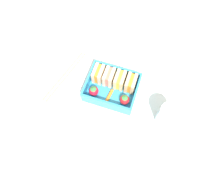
{
  "coord_description": "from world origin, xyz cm",
  "views": [
    {
      "loc": [
        8.95,
        -27.5,
        65.88
      ],
      "look_at": [
        0.0,
        0.0,
        2.7
      ],
      "focal_mm": 35.0,
      "sensor_mm": 36.0,
      "label": 1
    }
  ],
  "objects_px": {
    "sandwich_center": "(120,80)",
    "folded_napkin": "(88,127)",
    "strawberry_left": "(94,91)",
    "drinking_glass": "(168,116)",
    "carrot_stick_far_left": "(110,96)",
    "sandwich_center_right": "(131,83)",
    "sandwich_left": "(98,74)",
    "strawberry_far_left": "(125,100)",
    "sandwich_center_left": "(109,77)",
    "chopstick_pair": "(65,76)"
  },
  "relations": [
    {
      "from": "sandwich_center_left",
      "to": "sandwich_center",
      "type": "xyz_separation_m",
      "value": [
        0.04,
        0.0,
        0.0
      ]
    },
    {
      "from": "chopstick_pair",
      "to": "sandwich_center_right",
      "type": "bearing_deg",
      "value": 6.33
    },
    {
      "from": "sandwich_center",
      "to": "sandwich_center_right",
      "type": "height_order",
      "value": "same"
    },
    {
      "from": "sandwich_left",
      "to": "sandwich_center",
      "type": "bearing_deg",
      "value": 0.0
    },
    {
      "from": "strawberry_far_left",
      "to": "drinking_glass",
      "type": "xyz_separation_m",
      "value": [
        0.14,
        -0.02,
        0.01
      ]
    },
    {
      "from": "sandwich_left",
      "to": "sandwich_center_left",
      "type": "bearing_deg",
      "value": 0.0
    },
    {
      "from": "sandwich_center_left",
      "to": "carrot_stick_far_left",
      "type": "relative_size",
      "value": 1.21
    },
    {
      "from": "sandwich_center_right",
      "to": "carrot_stick_far_left",
      "type": "distance_m",
      "value": 0.08
    },
    {
      "from": "sandwich_center_right",
      "to": "chopstick_pair",
      "type": "height_order",
      "value": "sandwich_center_right"
    },
    {
      "from": "chopstick_pair",
      "to": "drinking_glass",
      "type": "distance_m",
      "value": 0.36
    },
    {
      "from": "sandwich_center_left",
      "to": "folded_napkin",
      "type": "distance_m",
      "value": 0.17
    },
    {
      "from": "sandwich_center",
      "to": "strawberry_far_left",
      "type": "relative_size",
      "value": 1.47
    },
    {
      "from": "sandwich_center_right",
      "to": "chopstick_pair",
      "type": "bearing_deg",
      "value": -173.67
    },
    {
      "from": "sandwich_left",
      "to": "sandwich_center",
      "type": "distance_m",
      "value": 0.07
    },
    {
      "from": "sandwich_center",
      "to": "carrot_stick_far_left",
      "type": "xyz_separation_m",
      "value": [
        -0.01,
        -0.05,
        -0.02
      ]
    },
    {
      "from": "sandwich_center_right",
      "to": "drinking_glass",
      "type": "bearing_deg",
      "value": -28.03
    },
    {
      "from": "sandwich_center_right",
      "to": "strawberry_far_left",
      "type": "height_order",
      "value": "sandwich_center_right"
    },
    {
      "from": "chopstick_pair",
      "to": "sandwich_left",
      "type": "bearing_deg",
      "value": 12.15
    },
    {
      "from": "carrot_stick_far_left",
      "to": "sandwich_left",
      "type": "bearing_deg",
      "value": 138.06
    },
    {
      "from": "folded_napkin",
      "to": "drinking_glass",
      "type": "bearing_deg",
      "value": 23.1
    },
    {
      "from": "strawberry_far_left",
      "to": "drinking_glass",
      "type": "relative_size",
      "value": 0.42
    },
    {
      "from": "carrot_stick_far_left",
      "to": "strawberry_far_left",
      "type": "distance_m",
      "value": 0.05
    },
    {
      "from": "carrot_stick_far_left",
      "to": "folded_napkin",
      "type": "bearing_deg",
      "value": -108.05
    },
    {
      "from": "carrot_stick_far_left",
      "to": "strawberry_far_left",
      "type": "bearing_deg",
      "value": -3.51
    },
    {
      "from": "sandwich_center_right",
      "to": "folded_napkin",
      "type": "relative_size",
      "value": 0.48
    },
    {
      "from": "strawberry_left",
      "to": "carrot_stick_far_left",
      "type": "bearing_deg",
      "value": 5.28
    },
    {
      "from": "drinking_glass",
      "to": "folded_napkin",
      "type": "xyz_separation_m",
      "value": [
        -0.22,
        -0.09,
        -0.04
      ]
    },
    {
      "from": "chopstick_pair",
      "to": "folded_napkin",
      "type": "relative_size",
      "value": 1.92
    },
    {
      "from": "chopstick_pair",
      "to": "drinking_glass",
      "type": "relative_size",
      "value": 2.5
    },
    {
      "from": "sandwich_center",
      "to": "chopstick_pair",
      "type": "distance_m",
      "value": 0.19
    },
    {
      "from": "sandwich_center_right",
      "to": "carrot_stick_far_left",
      "type": "relative_size",
      "value": 1.21
    },
    {
      "from": "sandwich_center_left",
      "to": "sandwich_left",
      "type": "bearing_deg",
      "value": 180.0
    },
    {
      "from": "chopstick_pair",
      "to": "sandwich_center",
      "type": "bearing_deg",
      "value": 7.54
    },
    {
      "from": "strawberry_left",
      "to": "sandwich_left",
      "type": "bearing_deg",
      "value": 93.46
    },
    {
      "from": "sandwich_center_left",
      "to": "strawberry_left",
      "type": "bearing_deg",
      "value": -119.86
    },
    {
      "from": "drinking_glass",
      "to": "folded_napkin",
      "type": "relative_size",
      "value": 0.77
    },
    {
      "from": "sandwich_center",
      "to": "strawberry_left",
      "type": "xyz_separation_m",
      "value": [
        -0.07,
        -0.06,
        -0.01
      ]
    },
    {
      "from": "sandwich_center",
      "to": "folded_napkin",
      "type": "bearing_deg",
      "value": -107.28
    },
    {
      "from": "carrot_stick_far_left",
      "to": "folded_napkin",
      "type": "relative_size",
      "value": 0.39
    },
    {
      "from": "carrot_stick_far_left",
      "to": "folded_napkin",
      "type": "height_order",
      "value": "carrot_stick_far_left"
    },
    {
      "from": "strawberry_left",
      "to": "carrot_stick_far_left",
      "type": "relative_size",
      "value": 0.85
    },
    {
      "from": "drinking_glass",
      "to": "sandwich_center_right",
      "type": "bearing_deg",
      "value": 151.97
    },
    {
      "from": "sandwich_center_right",
      "to": "chopstick_pair",
      "type": "xyz_separation_m",
      "value": [
        -0.22,
        -0.02,
        -0.04
      ]
    },
    {
      "from": "strawberry_left",
      "to": "drinking_glass",
      "type": "distance_m",
      "value": 0.24
    },
    {
      "from": "chopstick_pair",
      "to": "drinking_glass",
      "type": "height_order",
      "value": "drinking_glass"
    },
    {
      "from": "drinking_glass",
      "to": "sandwich_left",
      "type": "bearing_deg",
      "value": 163.65
    },
    {
      "from": "sandwich_left",
      "to": "strawberry_far_left",
      "type": "relative_size",
      "value": 1.47
    },
    {
      "from": "sandwich_left",
      "to": "chopstick_pair",
      "type": "height_order",
      "value": "sandwich_left"
    },
    {
      "from": "strawberry_left",
      "to": "chopstick_pair",
      "type": "xyz_separation_m",
      "value": [
        -0.12,
        0.03,
        -0.03
      ]
    },
    {
      "from": "sandwich_center_left",
      "to": "carrot_stick_far_left",
      "type": "distance_m",
      "value": 0.06
    }
  ]
}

